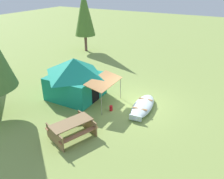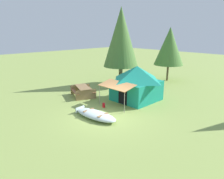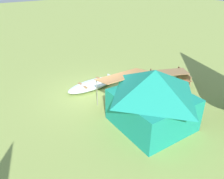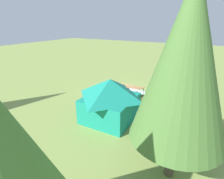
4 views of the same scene
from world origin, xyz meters
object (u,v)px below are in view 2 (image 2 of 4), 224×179
object	(u,v)px
canvas_cabin_tent	(137,83)
picnic_table	(83,90)
pine_tree_back_left	(121,37)
beached_rowboat	(95,115)
cooler_box	(121,98)
fuel_can	(104,105)
pine_tree_back_right	(169,46)

from	to	relation	value
canvas_cabin_tent	picnic_table	distance (m)	4.16
canvas_cabin_tent	pine_tree_back_left	world-z (taller)	pine_tree_back_left
canvas_cabin_tent	pine_tree_back_left	xyz separation A→B (m)	(-4.05, 2.53, 3.01)
beached_rowboat	cooler_box	size ratio (longest dim) A/B	6.15
picnic_table	fuel_can	world-z (taller)	picnic_table
cooler_box	canvas_cabin_tent	bearing A→B (deg)	55.04
beached_rowboat	pine_tree_back_right	size ratio (longest dim) A/B	0.58
picnic_table	cooler_box	xyz separation A→B (m)	(2.73, 1.38, -0.33)
fuel_can	pine_tree_back_right	size ratio (longest dim) A/B	0.06
fuel_can	pine_tree_back_left	size ratio (longest dim) A/B	0.04
canvas_cabin_tent	pine_tree_back_right	xyz separation A→B (m)	(-1.93, 7.17, 2.13)
beached_rowboat	canvas_cabin_tent	xyz separation A→B (m)	(-0.53, 4.26, 1.10)
fuel_can	picnic_table	bearing A→B (deg)	171.10
beached_rowboat	pine_tree_back_left	size ratio (longest dim) A/B	0.44
beached_rowboat	fuel_can	world-z (taller)	beached_rowboat
pine_tree_back_left	pine_tree_back_right	world-z (taller)	pine_tree_back_left
cooler_box	pine_tree_back_left	distance (m)	6.38
canvas_cabin_tent	picnic_table	world-z (taller)	canvas_cabin_tent
beached_rowboat	picnic_table	distance (m)	4.38
pine_tree_back_left	cooler_box	bearing A→B (deg)	-45.32
canvas_cabin_tent	pine_tree_back_left	bearing A→B (deg)	147.99
canvas_cabin_tent	pine_tree_back_left	size ratio (longest dim) A/B	0.61
picnic_table	canvas_cabin_tent	bearing A→B (deg)	34.26
picnic_table	pine_tree_back_right	xyz separation A→B (m)	(1.44, 9.46, 2.93)
canvas_cabin_tent	fuel_can	bearing A→B (deg)	-99.31
fuel_can	canvas_cabin_tent	bearing A→B (deg)	80.69
canvas_cabin_tent	picnic_table	size ratio (longest dim) A/B	1.78
beached_rowboat	pine_tree_back_right	distance (m)	12.13
pine_tree_back_left	beached_rowboat	bearing A→B (deg)	-56.02
picnic_table	cooler_box	size ratio (longest dim) A/B	4.80
beached_rowboat	fuel_can	bearing A→B (deg)	123.13
cooler_box	fuel_can	bearing A→B (deg)	-84.18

